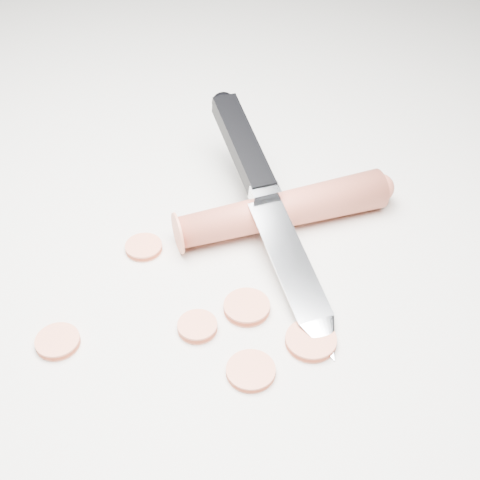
% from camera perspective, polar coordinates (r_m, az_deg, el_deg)
% --- Properties ---
extents(ground, '(2.40, 2.40, 0.00)m').
position_cam_1_polar(ground, '(0.54, -3.18, -4.25)').
color(ground, silver).
rests_on(ground, ground).
extents(carrot, '(0.16, 0.15, 0.03)m').
position_cam_1_polar(carrot, '(0.58, 3.66, 2.59)').
color(carrot, '#BF4F39').
rests_on(carrot, ground).
extents(carrot_slice_0, '(0.04, 0.04, 0.01)m').
position_cam_1_polar(carrot_slice_0, '(0.48, 0.93, -11.11)').
color(carrot_slice_0, '#E97854').
rests_on(carrot_slice_0, ground).
extents(carrot_slice_1, '(0.03, 0.03, 0.01)m').
position_cam_1_polar(carrot_slice_1, '(0.52, -15.29, -8.36)').
color(carrot_slice_1, '#E97854').
rests_on(carrot_slice_1, ground).
extents(carrot_slice_2, '(0.03, 0.03, 0.01)m').
position_cam_1_polar(carrot_slice_2, '(0.57, -8.22, -0.62)').
color(carrot_slice_2, '#E97854').
rests_on(carrot_slice_2, ground).
extents(carrot_slice_3, '(0.04, 0.04, 0.01)m').
position_cam_1_polar(carrot_slice_3, '(0.50, 6.07, -8.53)').
color(carrot_slice_3, '#E97854').
rests_on(carrot_slice_3, ground).
extents(carrot_slice_4, '(0.03, 0.03, 0.01)m').
position_cam_1_polar(carrot_slice_4, '(0.51, -3.65, -7.40)').
color(carrot_slice_4, '#E97854').
rests_on(carrot_slice_4, ground).
extents(carrot_slice_5, '(0.04, 0.04, 0.01)m').
position_cam_1_polar(carrot_slice_5, '(0.52, 0.58, -5.77)').
color(carrot_slice_5, '#E97854').
rests_on(carrot_slice_5, ground).
extents(kitchen_knife, '(0.21, 0.23, 0.07)m').
position_cam_1_polar(kitchen_knife, '(0.56, 2.71, 2.96)').
color(kitchen_knife, silver).
rests_on(kitchen_knife, ground).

